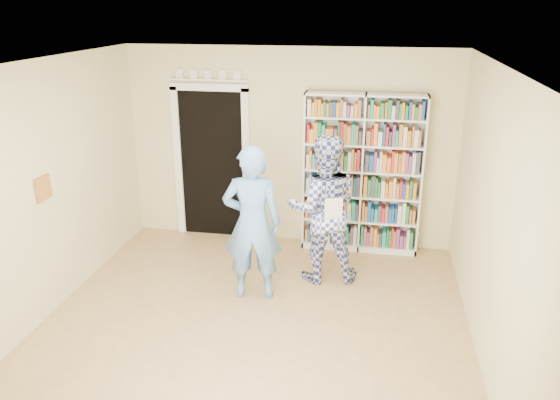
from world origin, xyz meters
name	(u,v)px	position (x,y,z in m)	size (l,w,h in m)	color
floor	(249,335)	(0.00, 0.00, 0.00)	(5.00, 5.00, 0.00)	#9C754B
ceiling	(243,67)	(0.00, 0.00, 2.70)	(5.00, 5.00, 0.00)	white
wall_back	(289,148)	(0.00, 2.50, 1.35)	(4.50, 4.50, 0.00)	beige
wall_left	(31,199)	(-2.25, 0.00, 1.35)	(5.00, 5.00, 0.00)	beige
wall_right	(497,230)	(2.25, 0.00, 1.35)	(5.00, 5.00, 0.00)	beige
bookshelf	(362,174)	(1.01, 2.34, 1.08)	(1.56, 0.29, 2.14)	white
doorway	(212,157)	(-1.10, 2.48, 1.18)	(1.10, 0.08, 2.43)	black
wall_art	(43,188)	(-2.23, 0.20, 1.40)	(0.03, 0.25, 0.25)	brown
man_blue	(252,224)	(-0.14, 0.82, 0.90)	(0.66, 0.43, 1.80)	#6193D7
man_plaid	(323,209)	(0.59, 1.39, 0.91)	(0.88, 0.69, 1.81)	navy
paper_sheet	(333,211)	(0.74, 1.12, 1.00)	(0.21, 0.01, 0.30)	white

